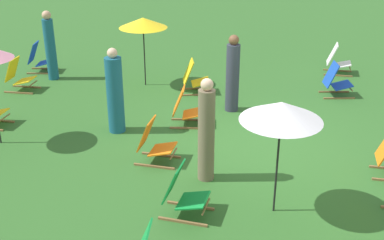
{
  "coord_description": "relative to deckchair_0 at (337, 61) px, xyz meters",
  "views": [
    {
      "loc": [
        -8.64,
        1.0,
        4.38
      ],
      "look_at": [
        0.0,
        1.2,
        0.5
      ],
      "focal_mm": 46.07,
      "sensor_mm": 36.0,
      "label": 1
    }
  ],
  "objects": [
    {
      "name": "deckchair_15",
      "position": [
        -0.02,
        8.18,
        0.0
      ],
      "size": [
        0.48,
        0.76,
        0.83
      ],
      "rotation": [
        0.0,
        0.0,
        -0.0
      ],
      "color": "olive",
      "rests_on": "ground"
    },
    {
      "name": "deckchair_3",
      "position": [
        -1.55,
        3.87,
        0.0
      ],
      "size": [
        0.56,
        0.81,
        0.83
      ],
      "rotation": [
        0.0,
        0.0,
        0.11
      ],
      "color": "olive",
      "rests_on": "ground"
    },
    {
      "name": "deckchair_13",
      "position": [
        -6.74,
        3.94,
        0.0
      ],
      "size": [
        0.65,
        0.85,
        0.83
      ],
      "rotation": [
        0.0,
        0.0,
        -0.25
      ],
      "color": "olive",
      "rests_on": "ground"
    },
    {
      "name": "deckchair_7",
      "position": [
        -5.1,
        4.52,
        0.0
      ],
      "size": [
        0.63,
        0.84,
        0.83
      ],
      "rotation": [
        0.0,
        0.0,
        -0.22
      ],
      "color": "olive",
      "rests_on": "ground"
    },
    {
      "name": "person_3",
      "position": [
        -5.67,
        3.59,
        0.5
      ],
      "size": [
        0.34,
        0.34,
        1.81
      ],
      "rotation": [
        0.0,
        0.0,
        0.25
      ],
      "color": "#72664C",
      "rests_on": "ground"
    },
    {
      "name": "deckchair_0",
      "position": [
        0.0,
        0.0,
        0.0
      ],
      "size": [
        0.61,
        0.84,
        0.83
      ],
      "rotation": [
        0.0,
        0.0,
        -0.2
      ],
      "color": "olive",
      "rests_on": "ground"
    },
    {
      "name": "umbrella_0",
      "position": [
        -1.03,
        5.14,
        1.25
      ],
      "size": [
        1.2,
        1.2,
        1.74
      ],
      "color": "black",
      "rests_on": "ground"
    },
    {
      "name": "person_0",
      "position": [
        -2.65,
        3.0,
        0.46
      ],
      "size": [
        0.42,
        0.42,
        1.74
      ],
      "rotation": [
        0.0,
        0.0,
        2.36
      ],
      "color": "#333847",
      "rests_on": "ground"
    },
    {
      "name": "ground_plane",
      "position": [
        -4.35,
        2.66,
        -0.37
      ],
      "size": [
        40.0,
        40.0,
        0.0
      ],
      "primitive_type": "plane",
      "color": "#2D6026"
    },
    {
      "name": "deckchair_14",
      "position": [
        -3.47,
        4.01,
        0.0
      ],
      "size": [
        0.5,
        0.77,
        0.83
      ],
      "rotation": [
        0.0,
        0.0,
        -0.03
      ],
      "color": "olive",
      "rests_on": "ground"
    },
    {
      "name": "deckchair_2",
      "position": [
        -1.7,
        0.44,
        0.0
      ],
      "size": [
        0.51,
        0.78,
        0.83
      ],
      "rotation": [
        0.0,
        0.0,
        0.05
      ],
      "color": "olive",
      "rests_on": "ground"
    },
    {
      "name": "person_1",
      "position": [
        -0.62,
        7.64,
        0.51
      ],
      "size": [
        0.37,
        0.37,
        1.82
      ],
      "rotation": [
        0.0,
        0.0,
        5.21
      ],
      "color": "#195972",
      "rests_on": "ground"
    },
    {
      "name": "person_2",
      "position": [
        -3.81,
        5.42,
        0.46
      ],
      "size": [
        0.36,
        0.36,
        1.77
      ],
      "rotation": [
        0.0,
        0.0,
        3.2
      ],
      "color": "#195972",
      "rests_on": "ground"
    },
    {
      "name": "umbrella_2",
      "position": [
        -6.62,
        2.55,
        1.29
      ],
      "size": [
        1.19,
        1.19,
        1.8
      ],
      "color": "black",
      "rests_on": "ground"
    },
    {
      "name": "deckchair_8",
      "position": [
        -1.5,
        8.24,
        0.0
      ],
      "size": [
        0.58,
        0.82,
        0.83
      ],
      "rotation": [
        0.0,
        0.0,
        -0.14
      ],
      "color": "olive",
      "rests_on": "ground"
    }
  ]
}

